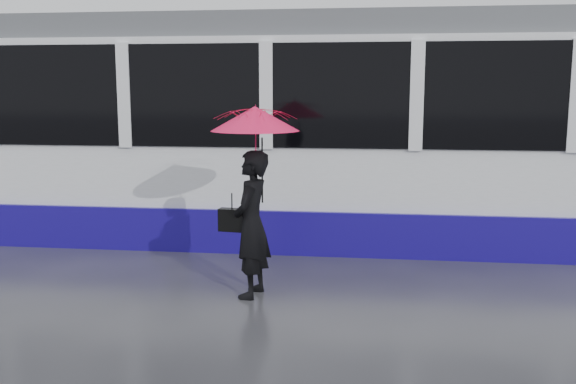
# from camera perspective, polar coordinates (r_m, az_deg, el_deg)

# --- Properties ---
(ground) EXTENTS (90.00, 90.00, 0.00)m
(ground) POSITION_cam_1_polar(r_m,az_deg,el_deg) (7.76, 0.45, -8.02)
(ground) COLOR #28292D
(ground) RESTS_ON ground
(rails) EXTENTS (34.00, 1.51, 0.02)m
(rails) POSITION_cam_1_polar(r_m,az_deg,el_deg) (10.16, 2.15, -3.83)
(rails) COLOR #3F3D38
(rails) RESTS_ON ground
(tram) EXTENTS (26.00, 2.56, 3.35)m
(tram) POSITION_cam_1_polar(r_m,az_deg,el_deg) (10.31, -9.11, 5.39)
(tram) COLOR white
(tram) RESTS_ON ground
(woman) EXTENTS (0.47, 0.64, 1.63)m
(woman) POSITION_cam_1_polar(r_m,az_deg,el_deg) (7.08, -3.28, -2.88)
(woman) COLOR black
(woman) RESTS_ON ground
(umbrella) EXTENTS (1.08, 1.08, 1.10)m
(umbrella) POSITION_cam_1_polar(r_m,az_deg,el_deg) (6.93, -2.94, 5.00)
(umbrella) COLOR #F01470
(umbrella) RESTS_ON ground
(handbag) EXTENTS (0.31, 0.17, 0.43)m
(handbag) POSITION_cam_1_polar(r_m,az_deg,el_deg) (7.13, -4.99, -2.48)
(handbag) COLOR black
(handbag) RESTS_ON ground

